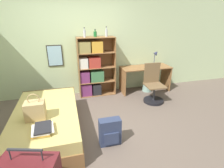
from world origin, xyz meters
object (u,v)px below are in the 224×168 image
object	(u,v)px
bottle_green	(84,34)
backpack	(110,132)
bed	(47,121)
handbag	(35,110)
book_stack_on_bed	(42,129)
bottle_clear	(106,33)
desk_chair	(153,90)
bottle_brown	(95,34)
waste_bin	(147,87)
bookcase	(92,69)
desk_lamp	(156,55)
desk	(145,74)

from	to	relation	value
bottle_green	backpack	world-z (taller)	bottle_green
bed	handbag	distance (m)	0.47
book_stack_on_bed	backpack	world-z (taller)	book_stack_on_bed
bottle_green	bottle_clear	world-z (taller)	bottle_clear
desk_chair	bottle_brown	bearing A→B (deg)	148.06
waste_bin	bottle_green	bearing A→B (deg)	176.25
bookcase	desk_chair	size ratio (longest dim) A/B	1.62
desk_lamp	waste_bin	world-z (taller)	desk_lamp
bookcase	bed	bearing A→B (deg)	-126.84
bottle_green	bottle_brown	world-z (taller)	bottle_green
desk_chair	waste_bin	distance (m)	0.67
bottle_brown	waste_bin	xyz separation A→B (m)	(1.42, -0.17, -1.49)
bottle_clear	backpack	size ratio (longest dim) A/B	0.52
desk_lamp	bed	bearing A→B (deg)	-153.61
desk_chair	backpack	distance (m)	1.93
bookcase	bottle_brown	size ratio (longest dim) A/B	8.51
bookcase	backpack	bearing A→B (deg)	-91.44
bookcase	bottle_clear	distance (m)	0.98
desk	backpack	xyz separation A→B (m)	(-1.52, -1.96, -0.28)
handbag	book_stack_on_bed	xyz separation A→B (m)	(0.13, -0.40, -0.11)
bed	bottle_clear	size ratio (longest dim) A/B	8.42
bed	book_stack_on_bed	distance (m)	0.71
desk_lamp	book_stack_on_bed	bearing A→B (deg)	-143.93
desk_lamp	desk_chair	xyz separation A→B (m)	(-0.41, -0.77, -0.69)
bottle_green	desk_chair	size ratio (longest dim) A/B	0.24
handbag	desk_chair	bearing A→B (deg)	19.48
bottle_clear	desk	bearing A→B (deg)	-5.64
book_stack_on_bed	waste_bin	size ratio (longest dim) A/B	1.42
bookcase	desk_lamp	size ratio (longest dim) A/B	3.59
desk_lamp	waste_bin	distance (m)	0.93
bookcase	bottle_clear	size ratio (longest dim) A/B	6.37
desk_chair	book_stack_on_bed	bearing A→B (deg)	-151.75
desk_chair	waste_bin	world-z (taller)	desk_chair
desk_chair	backpack	world-z (taller)	desk_chair
bottle_brown	bottle_clear	world-z (taller)	bottle_clear
handbag	desk_lamp	world-z (taller)	desk_lamp
handbag	bottle_green	distance (m)	2.19
bed	desk	size ratio (longest dim) A/B	1.48
bookcase	waste_bin	xyz separation A→B (m)	(1.53, -0.16, -0.62)
bed	bottle_clear	xyz separation A→B (m)	(1.47, 1.44, 1.40)
bottle_brown	desk_lamp	distance (m)	1.80
bottle_clear	desk	size ratio (longest dim) A/B	0.18
bed	desk_chair	distance (m)	2.55
bottle_clear	desk_lamp	xyz separation A→B (m)	(1.41, -0.02, -0.64)
bottle_green	backpack	bearing A→B (deg)	-87.02
bookcase	desk_chair	world-z (taller)	bookcase
handbag	backpack	distance (m)	1.25
bed	desk_lamp	xyz separation A→B (m)	(2.88, 1.43, 0.77)
book_stack_on_bed	desk_chair	size ratio (longest dim) A/B	0.39
handbag	desk_chair	size ratio (longest dim) A/B	0.46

